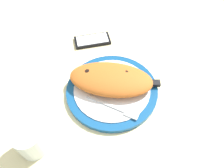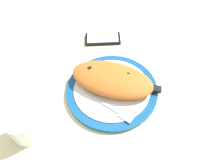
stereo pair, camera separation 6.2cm
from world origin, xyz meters
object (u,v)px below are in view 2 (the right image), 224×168
at_px(plate, 112,90).
at_px(fork, 113,109).
at_px(water_glass, 24,128).
at_px(knife, 137,87).
at_px(calzone, 112,79).
at_px(smartphone, 103,39).

relative_size(plate, fork, 1.73).
bearing_deg(water_glass, knife, 59.01).
distance_m(calzone, knife, 0.08).
xyz_separation_m(fork, knife, (0.02, 0.10, 0.00)).
height_order(calzone, water_glass, water_glass).
bearing_deg(water_glass, plate, 65.64).
distance_m(plate, knife, 0.07).
distance_m(knife, water_glass, 0.33).
relative_size(smartphone, water_glass, 1.70).
bearing_deg(knife, water_glass, -120.99).
height_order(plate, water_glass, water_glass).
relative_size(calzone, knife, 1.37).
bearing_deg(smartphone, fork, -49.58).
height_order(knife, water_glass, water_glass).
bearing_deg(calzone, smartphone, 132.58).
bearing_deg(calzone, water_glass, -111.36).
distance_m(knife, smartphone, 0.26).
bearing_deg(calzone, knife, 21.61).
bearing_deg(knife, calzone, -158.39).
bearing_deg(water_glass, calzone, 68.64).
xyz_separation_m(fork, smartphone, (-0.20, 0.23, -0.01)).
bearing_deg(plate, calzone, 124.31).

